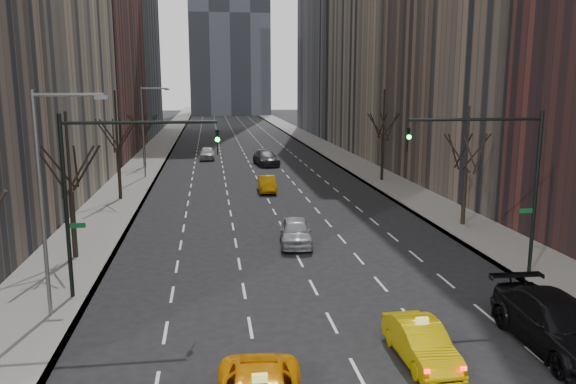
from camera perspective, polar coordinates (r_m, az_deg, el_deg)
name	(u,v)px	position (r m, az deg, el deg)	size (l,w,h in m)	color
sidewalk_left	(157,150)	(83.38, -13.17, 4.21)	(4.50, 320.00, 0.15)	slate
sidewalk_right	(323,147)	(84.73, 3.61, 4.57)	(4.50, 320.00, 0.15)	slate
tree_lw_b	(71,192)	(31.89, -21.18, -0.01)	(3.36, 3.50, 7.82)	black
tree_lw_c	(118,151)	(47.39, -16.89, 3.98)	(3.36, 3.50, 8.74)	black
tree_lw_d	(143,137)	(65.19, -14.47, 5.44)	(3.36, 3.50, 7.36)	black
tree_rw_b	(466,171)	(38.72, 17.59, 2.02)	(3.36, 3.50, 7.82)	black
tree_rw_c	(383,140)	(55.33, 9.62, 5.22)	(3.36, 3.50, 8.74)	black
traffic_mast_left	(105,176)	(25.21, -18.10, 1.55)	(6.69, 0.39, 8.00)	black
traffic_mast_right	(504,167)	(28.35, 21.13, 2.34)	(6.69, 0.39, 8.00)	black
streetlight_near	(49,182)	(23.65, -23.08, 0.96)	(2.83, 0.22, 9.00)	slate
streetlight_far	(146,122)	(57.97, -14.18, 6.87)	(2.83, 0.22, 9.00)	slate
taxi_sedan	(421,342)	(20.31, 13.36, -14.65)	(1.44, 4.13, 1.36)	#E3BE04
silver_sedan_ahead	(296,231)	(33.30, 0.79, -4.03)	(1.83, 4.55, 1.55)	#A6A9AE
parked_suv_black	(557,324)	(22.69, 25.70, -12.00)	(2.60, 6.40, 1.86)	black
far_taxi	(267,184)	(49.60, -2.14, 0.82)	(1.45, 4.16, 1.37)	orange
far_suv_grey	(266,158)	(66.12, -2.24, 3.48)	(2.35, 5.78, 1.68)	#303036
far_car_white	(207,153)	(71.85, -8.21, 3.93)	(1.87, 4.64, 1.58)	silver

